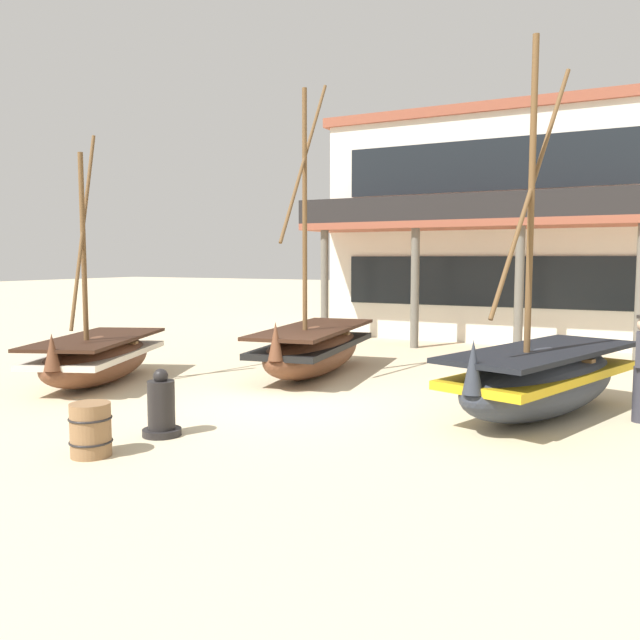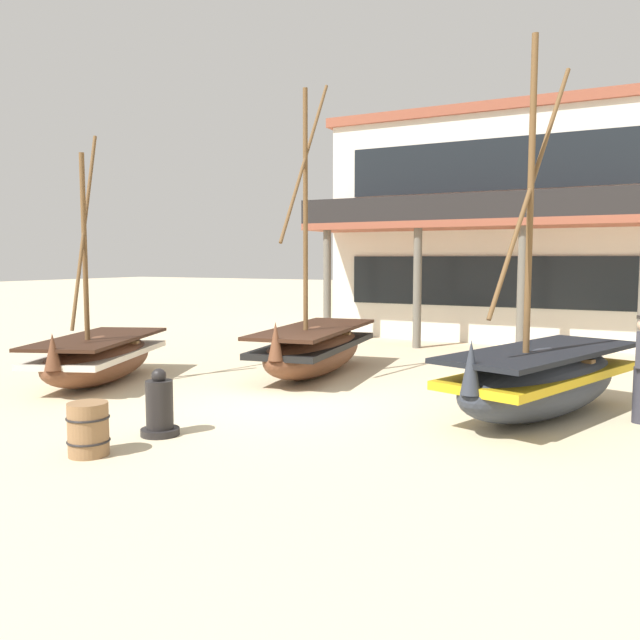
# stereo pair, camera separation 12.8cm
# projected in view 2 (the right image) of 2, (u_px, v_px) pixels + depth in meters

# --- Properties ---
(ground_plane) EXTENTS (120.00, 120.00, 0.00)m
(ground_plane) POSITION_uv_depth(u_px,v_px,m) (294.00, 403.00, 11.66)
(ground_plane) COLOR beige
(fishing_boat_near_left) EXTENTS (2.73, 4.58, 5.91)m
(fishing_boat_near_left) POSITION_uv_depth(u_px,v_px,m) (541.00, 378.00, 10.60)
(fishing_boat_near_left) COLOR #2D333D
(fishing_boat_near_left) RESTS_ON ground
(fishing_boat_centre_large) EXTENTS (2.19, 4.74, 6.44)m
(fishing_boat_centre_large) POSITION_uv_depth(u_px,v_px,m) (314.00, 348.00, 14.45)
(fishing_boat_centre_large) COLOR brown
(fishing_boat_centre_large) RESTS_ON ground
(fishing_boat_far_right) EXTENTS (2.91, 4.17, 5.04)m
(fishing_boat_far_right) POSITION_uv_depth(u_px,v_px,m) (98.00, 357.00, 13.53)
(fishing_boat_far_right) COLOR brown
(fishing_boat_far_right) RESTS_ON ground
(capstan_winch) EXTENTS (0.56, 0.56, 0.98)m
(capstan_winch) POSITION_uv_depth(u_px,v_px,m) (160.00, 408.00, 9.49)
(capstan_winch) COLOR black
(capstan_winch) RESTS_ON ground
(wooden_barrel) EXTENTS (0.56, 0.56, 0.70)m
(wooden_barrel) POSITION_uv_depth(u_px,v_px,m) (88.00, 429.00, 8.51)
(wooden_barrel) COLOR olive
(wooden_barrel) RESTS_ON ground
(harbor_building_main) EXTENTS (10.55, 8.86, 7.14)m
(harbor_building_main) POSITION_uv_depth(u_px,v_px,m) (509.00, 229.00, 22.24)
(harbor_building_main) COLOR silver
(harbor_building_main) RESTS_ON ground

